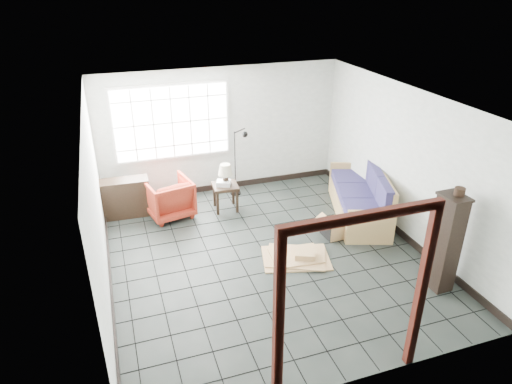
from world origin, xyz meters
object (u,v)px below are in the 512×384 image
object	(u,v)px
futon_sofa	(362,199)
side_table	(225,189)
armchair	(169,196)
tall_shelf	(445,242)

from	to	relation	value
futon_sofa	side_table	size ratio (longest dim) A/B	4.43
armchair	tall_shelf	bearing A→B (deg)	122.36
futon_sofa	tall_shelf	size ratio (longest dim) A/B	1.54
armchair	side_table	distance (m)	1.09
futon_sofa	tall_shelf	world-z (taller)	tall_shelf
tall_shelf	side_table	bearing A→B (deg)	122.99
armchair	side_table	bearing A→B (deg)	162.79
side_table	tall_shelf	xyz separation A→B (m)	(2.35, -3.39, 0.34)
tall_shelf	futon_sofa	bearing A→B (deg)	86.67
side_table	tall_shelf	world-z (taller)	tall_shelf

